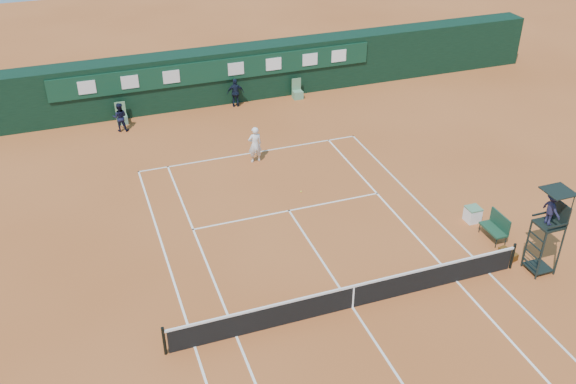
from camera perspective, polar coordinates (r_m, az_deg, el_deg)
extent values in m
plane|color=#BC5F2C|center=(22.35, 5.74, -10.16)|extent=(90.00, 90.00, 0.00)
cube|color=silver|center=(31.54, -3.29, 3.48)|extent=(11.05, 0.08, 0.01)
cube|color=silver|center=(24.77, 17.42, -6.89)|extent=(0.08, 23.85, 0.01)
cube|color=white|center=(21.11, -8.30, -13.44)|extent=(0.08, 23.85, 0.01)
cube|color=white|center=(24.07, 14.75, -7.67)|extent=(0.08, 23.85, 0.01)
cube|color=white|center=(21.29, -4.62, -12.65)|extent=(0.08, 23.85, 0.01)
cube|color=white|center=(27.04, 0.09, -1.67)|extent=(8.31, 0.08, 0.01)
cube|color=silver|center=(22.35, 5.74, -10.15)|extent=(0.08, 12.88, 0.01)
cube|color=silver|center=(31.41, -3.21, 3.36)|extent=(0.08, 0.30, 0.01)
cube|color=black|center=(22.06, 5.80, -9.29)|extent=(12.60, 0.04, 0.90)
cube|color=white|center=(21.75, 5.87, -8.33)|extent=(12.80, 0.06, 0.08)
cube|color=white|center=(22.05, 5.80, -9.27)|extent=(0.06, 0.05, 0.92)
cylinder|color=black|center=(24.96, 19.33, -5.39)|extent=(0.10, 0.10, 1.10)
cylinder|color=black|center=(20.65, -10.95, -12.88)|extent=(0.10, 0.10, 1.10)
cube|color=black|center=(36.98, -6.50, 10.23)|extent=(40.00, 1.50, 3.00)
cube|color=#0E3523|center=(36.03, -6.24, 10.68)|extent=(18.00, 0.10, 1.20)
cube|color=silver|center=(35.14, -17.45, 8.86)|extent=(0.90, 0.04, 0.70)
cube|color=silver|center=(35.25, -13.88, 9.47)|extent=(0.90, 0.04, 0.70)
cube|color=silver|center=(35.50, -10.33, 10.03)|extent=(0.90, 0.04, 0.70)
cube|color=silver|center=(36.19, -4.65, 10.86)|extent=(0.90, 0.04, 0.70)
cube|color=white|center=(36.78, -1.29, 11.30)|extent=(0.90, 0.04, 0.70)
cube|color=white|center=(37.49, 1.97, 11.69)|extent=(0.90, 0.04, 0.70)
cube|color=white|center=(38.15, 4.54, 11.97)|extent=(0.90, 0.04, 0.70)
cube|color=#568465|center=(35.54, -14.52, 6.26)|extent=(0.55, 0.50, 0.46)
cube|color=#56835B|center=(35.51, -14.69, 7.23)|extent=(0.55, 0.06, 0.70)
cube|color=#60936B|center=(37.50, 0.86, 8.64)|extent=(0.55, 0.50, 0.46)
cube|color=#538059|center=(37.47, 0.75, 9.57)|extent=(0.55, 0.06, 0.70)
cylinder|color=black|center=(24.48, 21.56, -5.38)|extent=(0.07, 0.07, 2.00)
cylinder|color=black|center=(24.95, 20.43, -4.38)|extent=(0.07, 0.07, 2.00)
cylinder|color=black|center=(24.96, 22.98, -4.95)|extent=(0.07, 0.07, 2.00)
cylinder|color=black|center=(25.42, 21.85, -3.97)|extent=(0.07, 0.07, 2.00)
cube|color=black|center=(24.39, 22.18, -2.69)|extent=(0.85, 0.85, 0.08)
cube|color=black|center=(24.42, 23.08, -1.70)|extent=(0.06, 0.85, 0.80)
cube|color=black|center=(24.03, 22.89, -2.79)|extent=(0.85, 0.05, 0.06)
cube|color=black|center=(24.53, 21.67, -1.77)|extent=(0.85, 0.05, 0.06)
cylinder|color=black|center=(23.96, 23.90, -1.28)|extent=(0.04, 0.04, 1.00)
cylinder|color=black|center=(24.44, 22.72, -0.33)|extent=(0.04, 0.04, 1.00)
cube|color=black|center=(23.73, 22.92, 0.06)|extent=(0.95, 0.95, 0.04)
cube|color=black|center=(25.43, 21.33, -6.22)|extent=(0.80, 0.80, 0.05)
cube|color=black|center=(25.05, 20.73, -5.98)|extent=(0.04, 0.80, 0.04)
cube|color=black|center=(24.82, 20.90, -5.25)|extent=(0.04, 0.80, 0.04)
cube|color=black|center=(24.60, 21.08, -4.50)|extent=(0.04, 0.80, 0.04)
cube|color=black|center=(24.38, 21.25, -3.74)|extent=(0.04, 0.80, 0.04)
imported|color=#1B1A35|center=(24.01, 22.41, -1.37)|extent=(0.47, 0.82, 1.28)
cube|color=#193F2A|center=(26.38, 17.79, -3.18)|extent=(0.55, 1.20, 0.08)
cube|color=#173B28|center=(26.33, 18.35, -2.44)|extent=(0.06, 1.20, 0.60)
cylinder|color=black|center=(26.05, 18.00, -4.36)|extent=(0.04, 0.04, 0.41)
cylinder|color=black|center=(26.29, 18.77, -4.15)|extent=(0.04, 0.04, 0.41)
cylinder|color=black|center=(26.74, 16.66, -3.09)|extent=(0.04, 0.04, 0.41)
cylinder|color=black|center=(26.98, 17.42, -2.89)|extent=(0.04, 0.04, 0.41)
cube|color=black|center=(25.74, 18.97, -5.22)|extent=(0.46, 0.78, 0.27)
cube|color=white|center=(27.32, 16.09, -1.95)|extent=(0.55, 0.55, 0.60)
cube|color=#56845E|center=(27.15, 16.18, -1.39)|extent=(0.57, 0.57, 0.05)
sphere|color=yellow|center=(28.29, 1.17, 0.04)|extent=(0.07, 0.07, 0.07)
imported|color=white|center=(30.36, -2.95, 4.23)|extent=(0.68, 0.46, 1.81)
imported|color=black|center=(34.51, -14.71, 6.45)|extent=(0.87, 0.75, 1.55)
imported|color=black|center=(36.35, -4.68, 8.78)|extent=(1.02, 0.56, 1.64)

